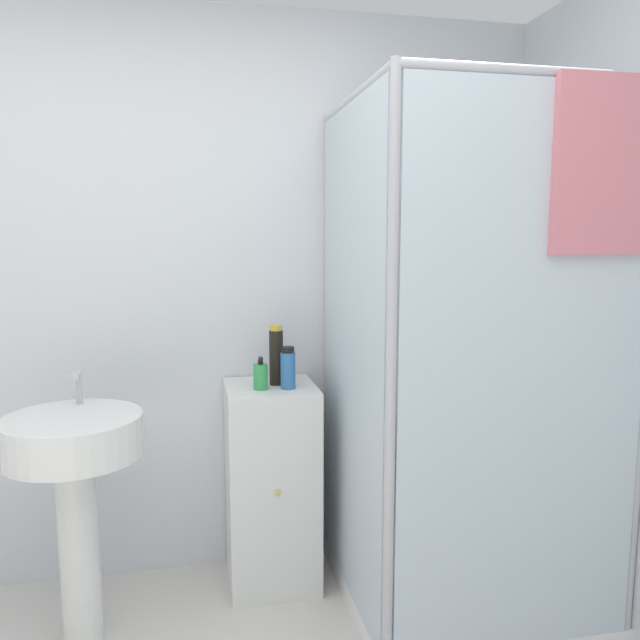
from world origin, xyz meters
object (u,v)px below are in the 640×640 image
(sink, at_px, (75,470))
(shampoo_bottle_tall_black, at_px, (276,356))
(shampoo_bottle_blue, at_px, (288,368))
(soap_dispenser, at_px, (261,376))

(sink, xyz_separation_m, shampoo_bottle_tall_black, (0.79, 0.28, 0.34))
(shampoo_bottle_blue, bearing_deg, sink, -166.75)
(shampoo_bottle_tall_black, height_order, shampoo_bottle_blue, shampoo_bottle_tall_black)
(sink, relative_size, shampoo_bottle_tall_black, 3.89)
(sink, distance_m, shampoo_bottle_tall_black, 0.90)
(soap_dispenser, relative_size, shampoo_bottle_blue, 0.78)
(sink, bearing_deg, soap_dispenser, 15.91)
(sink, relative_size, shampoo_bottle_blue, 5.67)
(sink, distance_m, shampoo_bottle_blue, 0.90)
(soap_dispenser, height_order, shampoo_bottle_blue, shampoo_bottle_blue)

